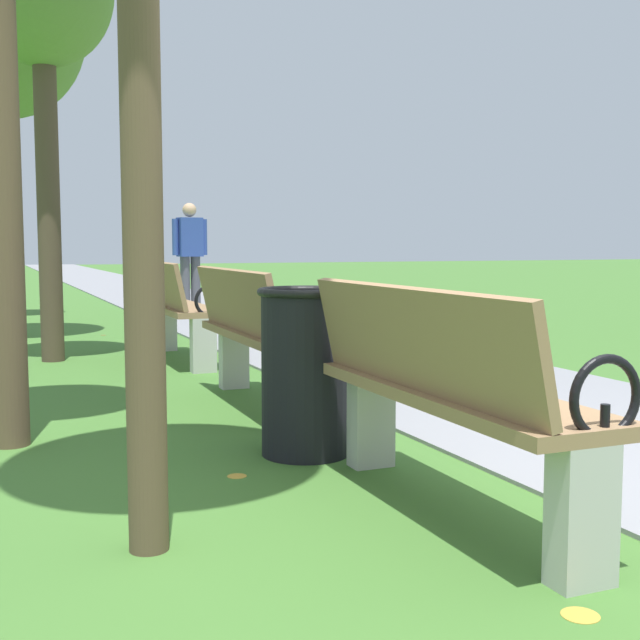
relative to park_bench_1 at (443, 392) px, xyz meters
name	(u,v)px	position (x,y,z in m)	size (l,w,h in m)	color
ground_plane	(555,503)	(0.50, -0.06, -0.49)	(80.00, 80.00, 0.00)	#42722D
paved_walkway	(122,286)	(1.67, 17.94, -0.48)	(2.33, 44.00, 0.02)	gray
park_bench_1	(443,392)	(0.00, 0.00, 0.00)	(0.48, 1.60, 0.90)	#93704C
park_bench_2	(257,333)	(0.00, 2.29, 0.00)	(0.51, 1.61, 0.90)	#93704C
park_bench_3	(177,307)	(0.00, 4.57, 0.00)	(0.48, 1.60, 0.90)	#93704C
tree_3	(42,0)	(-1.04, 5.00, 2.68)	(1.23, 1.23, 3.94)	#4C3D2D
tree_4	(2,29)	(-1.30, 6.98, 2.88)	(1.75, 1.75, 4.34)	brown
pedestrian_walking	(190,253)	(1.21, 8.99, 0.44)	(0.53, 0.26, 1.62)	#4C4C56
trash_bin	(305,371)	(-0.15, 1.07, -0.06)	(0.48, 0.48, 0.84)	black
scattered_leaves	(309,375)	(0.77, 3.29, -0.47)	(4.40, 9.13, 0.02)	gold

